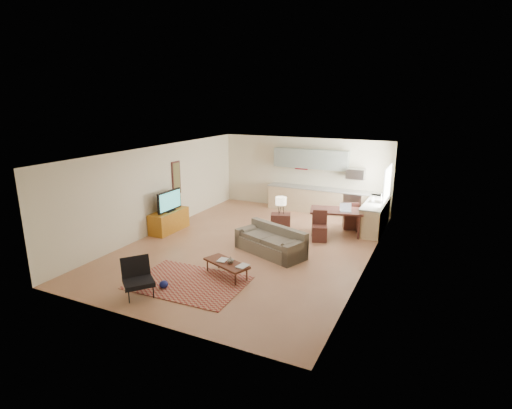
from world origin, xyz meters
The scene contains 25 objects.
room centered at (0.00, 0.00, 1.35)m, with size 9.00×9.00×9.00m.
kitchen_counter_back centered at (0.90, 4.18, 0.46)m, with size 4.26×0.64×0.92m, color tan, non-canonical shape.
kitchen_counter_right centered at (2.93, 3.00, 0.46)m, with size 0.64×2.26×0.92m, color tan, non-canonical shape.
kitchen_range centered at (2.00, 4.18, 0.45)m, with size 0.62×0.62×0.90m, color #A5A8AD.
kitchen_microwave centered at (2.00, 4.20, 1.55)m, with size 0.62×0.40×0.35m, color #A5A8AD.
upper_cabinets centered at (0.30, 4.33, 1.95)m, with size 2.80×0.34×0.70m, color gray.
window_right centered at (3.23, 3.00, 1.55)m, with size 0.02×1.40×1.05m, color white.
wall_art_left centered at (-3.21, 0.90, 1.55)m, with size 0.06×0.42×1.10m, color olive, non-canonical shape.
triptych centered at (-0.10, 4.47, 1.75)m, with size 1.70×0.04×0.50m, color beige, non-canonical shape.
rug centered at (-0.24, -2.80, 0.01)m, with size 2.54×1.76×0.02m, color maroon.
sofa centered at (0.72, -0.32, 0.37)m, with size 2.10×0.91×0.73m, color #625A4B, non-canonical shape.
coffee_table centered at (0.37, -2.10, 0.18)m, with size 1.20×0.48×0.36m, color #451E11, non-canonical shape.
book_a centered at (0.13, -2.06, 0.37)m, with size 0.23×0.30×0.03m, color maroon.
book_b centered at (0.72, -2.13, 0.37)m, with size 0.27×0.34×0.02m, color navy.
vase centered at (0.48, -2.09, 0.44)m, with size 0.17×0.17×0.16m, color black.
armchair centered at (-0.85, -3.74, 0.40)m, with size 0.70×0.70×0.80m, color black, non-canonical shape.
tv_credenza centered at (-2.95, 0.06, 0.33)m, with size 0.55×1.43×0.66m, color #985A13, non-canonical shape.
tv centered at (-2.90, 0.06, 0.99)m, with size 0.11×1.10×0.66m, color black, non-canonical shape.
console_table centered at (0.42, 1.18, 0.34)m, with size 0.59×0.39×0.69m, color #3D1D19, non-canonical shape.
table_lamp centered at (0.42, 1.18, 0.96)m, with size 0.33×0.33×0.55m, color beige, non-canonical shape.
dining_table centered at (1.92, 2.01, 0.40)m, with size 1.57×0.90×0.79m, color #3D1D19, non-canonical shape.
dining_chair_near centered at (1.64, 1.24, 0.45)m, with size 0.43×0.45×0.90m, color #3D1D19, non-canonical shape.
dining_chair_far centered at (2.20, 2.79, 0.46)m, with size 0.44×0.46×0.92m, color #3D1D19, non-canonical shape.
laptop centered at (2.23, 1.91, 0.92)m, with size 0.33×0.25×0.25m, color #A5A8AD, non-canonical shape.
soap_bottle centered at (2.83, 3.01, 1.02)m, with size 0.10×0.10×0.19m, color beige.
Camera 1 is at (4.77, -9.68, 4.10)m, focal length 28.00 mm.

